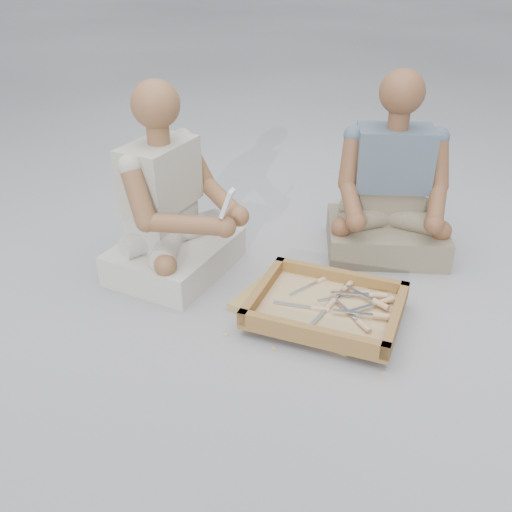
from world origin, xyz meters
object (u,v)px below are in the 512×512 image
(craftsman, at_px, (171,212))
(companion, at_px, (390,195))
(tool_tray, at_px, (326,307))
(carved_panel, at_px, (306,307))

(craftsman, distance_m, companion, 0.99)
(craftsman, bearing_deg, companion, 128.37)
(tool_tray, xyz_separation_m, companion, (0.14, 0.66, 0.22))
(craftsman, bearing_deg, tool_tray, 85.78)
(craftsman, height_order, companion, craftsman)
(carved_panel, relative_size, tool_tray, 0.90)
(craftsman, bearing_deg, carved_panel, 87.13)
(companion, bearing_deg, carved_panel, 55.53)
(carved_panel, height_order, tool_tray, tool_tray)
(tool_tray, height_order, craftsman, craftsman)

